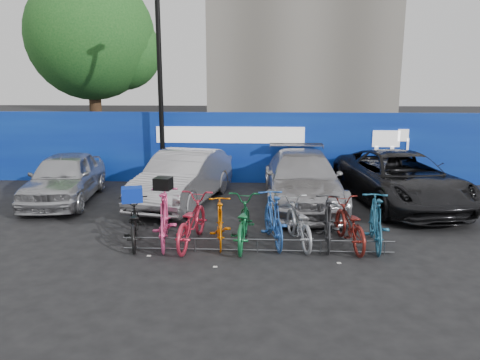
# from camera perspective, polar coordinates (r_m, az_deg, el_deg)

# --- Properties ---
(ground) EXTENTS (100.00, 100.00, 0.00)m
(ground) POSITION_cam_1_polar(r_m,az_deg,el_deg) (10.37, 2.16, -7.61)
(ground) COLOR black
(ground) RESTS_ON ground
(hoarding) EXTENTS (22.00, 0.18, 2.40)m
(hoarding) POSITION_cam_1_polar(r_m,az_deg,el_deg) (15.92, 2.43, 3.95)
(hoarding) COLOR navy
(hoarding) RESTS_ON ground
(tree) EXTENTS (5.40, 5.20, 7.80)m
(tree) POSITION_cam_1_polar(r_m,az_deg,el_deg) (21.00, -17.04, 16.06)
(tree) COLOR #382314
(tree) RESTS_ON ground
(lamppost) EXTENTS (0.25, 0.50, 6.11)m
(lamppost) POSITION_cam_1_polar(r_m,az_deg,el_deg) (15.49, -9.69, 11.23)
(lamppost) COLOR black
(lamppost) RESTS_ON ground
(bike_rack) EXTENTS (5.60, 0.03, 0.30)m
(bike_rack) POSITION_cam_1_polar(r_m,az_deg,el_deg) (9.75, 2.13, -7.92)
(bike_rack) COLOR #595B60
(bike_rack) RESTS_ON ground
(car_0) EXTENTS (2.11, 4.32, 1.42)m
(car_0) POSITION_cam_1_polar(r_m,az_deg,el_deg) (14.45, -20.60, 0.29)
(car_0) COLOR #AFB0B4
(car_0) RESTS_ON ground
(car_1) EXTENTS (2.54, 4.76, 1.49)m
(car_1) POSITION_cam_1_polar(r_m,az_deg,el_deg) (13.43, -6.91, 0.29)
(car_1) COLOR #A7A6AA
(car_1) RESTS_ON ground
(car_2) EXTENTS (2.11, 5.11, 1.48)m
(car_2) POSITION_cam_1_polar(r_m,az_deg,el_deg) (13.29, 7.62, 0.11)
(car_2) COLOR #A5A4A8
(car_2) RESTS_ON ground
(car_3) EXTENTS (3.27, 5.67, 1.49)m
(car_3) POSITION_cam_1_polar(r_m,az_deg,el_deg) (13.93, 18.96, 0.13)
(car_3) COLOR black
(car_3) RESTS_ON ground
(bike_0) EXTENTS (1.05, 1.91, 0.95)m
(bike_0) POSITION_cam_1_polar(r_m,az_deg,el_deg) (10.39, -12.86, -5.12)
(bike_0) COLOR black
(bike_0) RESTS_ON ground
(bike_1) EXTENTS (0.87, 2.09, 1.22)m
(bike_1) POSITION_cam_1_polar(r_m,az_deg,el_deg) (10.23, -9.21, -4.46)
(bike_1) COLOR #E0417E
(bike_1) RESTS_ON ground
(bike_2) EXTENTS (0.96, 2.11, 1.07)m
(bike_2) POSITION_cam_1_polar(r_m,az_deg,el_deg) (10.12, -5.99, -4.99)
(bike_2) COLOR #BD233B
(bike_2) RESTS_ON ground
(bike_3) EXTENTS (0.64, 1.71, 1.00)m
(bike_3) POSITION_cam_1_polar(r_m,az_deg,el_deg) (10.12, -2.45, -5.13)
(bike_3) COLOR #DD6503
(bike_3) RESTS_ON ground
(bike_4) EXTENTS (0.76, 2.00, 1.04)m
(bike_4) POSITION_cam_1_polar(r_m,az_deg,el_deg) (10.04, 0.31, -5.14)
(bike_4) COLOR #146735
(bike_4) RESTS_ON ground
(bike_5) EXTENTS (0.85, 1.96, 1.14)m
(bike_5) POSITION_cam_1_polar(r_m,az_deg,el_deg) (10.15, 4.07, -4.70)
(bike_5) COLOR #2351A6
(bike_5) RESTS_ON ground
(bike_6) EXTENTS (1.01, 1.95, 0.98)m
(bike_6) POSITION_cam_1_polar(r_m,az_deg,el_deg) (10.19, 7.08, -5.16)
(bike_6) COLOR #96989D
(bike_6) RESTS_ON ground
(bike_7) EXTENTS (0.67, 1.84, 1.08)m
(bike_7) POSITION_cam_1_polar(r_m,az_deg,el_deg) (10.20, 10.65, -4.97)
(bike_7) COLOR #262729
(bike_7) RESTS_ON ground
(bike_8) EXTENTS (0.92, 1.97, 0.99)m
(bike_8) POSITION_cam_1_polar(r_m,az_deg,el_deg) (10.25, 13.16, -5.24)
(bike_8) COLOR maroon
(bike_8) RESTS_ON ground
(bike_9) EXTENTS (0.74, 1.93, 1.13)m
(bike_9) POSITION_cam_1_polar(r_m,az_deg,el_deg) (10.34, 16.22, -4.87)
(bike_9) COLOR #1E597A
(bike_9) RESTS_ON ground
(cargo_crate) EXTENTS (0.51, 0.44, 0.31)m
(cargo_crate) POSITION_cam_1_polar(r_m,az_deg,el_deg) (10.22, -13.03, -1.75)
(cargo_crate) COLOR #0A29AA
(cargo_crate) RESTS_ON bike_0
(cargo_topcase) EXTENTS (0.40, 0.37, 0.26)m
(cargo_topcase) POSITION_cam_1_polar(r_m,az_deg,el_deg) (10.04, -9.36, -0.42)
(cargo_topcase) COLOR black
(cargo_topcase) RESTS_ON bike_1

